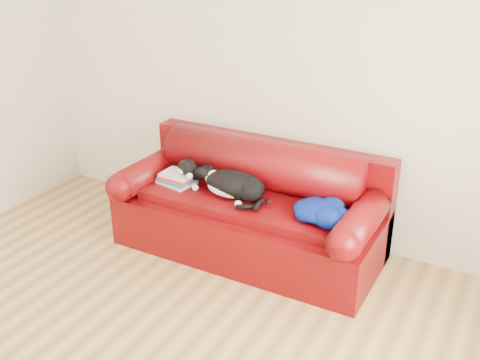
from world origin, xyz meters
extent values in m
plane|color=brown|center=(0.00, 0.00, 0.00)|extent=(4.50, 4.50, 0.00)
cube|color=beige|center=(0.00, 2.00, 1.30)|extent=(4.50, 0.02, 2.60)
cube|color=#3B0203|center=(0.09, 1.50, 0.21)|extent=(2.10, 0.90, 0.42)
cube|color=#3B0203|center=(0.09, 1.45, 0.45)|extent=(1.66, 0.62, 0.10)
cylinder|color=black|center=(-0.84, 1.17, 0.03)|extent=(0.06, 0.06, 0.05)
cylinder|color=black|center=(1.02, 1.17, 0.03)|extent=(0.06, 0.06, 0.05)
cylinder|color=black|center=(-0.84, 1.83, 0.03)|extent=(0.06, 0.06, 0.05)
cylinder|color=black|center=(1.02, 1.83, 0.03)|extent=(0.06, 0.06, 0.05)
cube|color=#3B0203|center=(0.09, 1.86, 0.42)|extent=(2.10, 0.18, 0.85)
cylinder|color=#3B0203|center=(0.09, 1.75, 0.68)|extent=(1.70, 0.40, 0.40)
cylinder|color=#3B0203|center=(-0.84, 1.50, 0.54)|extent=(0.24, 0.88, 0.24)
sphere|color=#3B0203|center=(-0.84, 1.06, 0.54)|extent=(0.24, 0.24, 0.24)
cylinder|color=#3B0203|center=(1.02, 1.50, 0.54)|extent=(0.24, 0.88, 0.24)
sphere|color=#3B0203|center=(1.02, 1.06, 0.54)|extent=(0.24, 0.24, 0.24)
cube|color=beige|center=(-0.53, 1.41, 0.51)|extent=(0.32, 0.26, 0.02)
cube|color=white|center=(-0.53, 1.41, 0.51)|extent=(0.30, 0.25, 0.02)
cube|color=#1F68AC|center=(-0.53, 1.41, 0.54)|extent=(0.30, 0.24, 0.02)
cube|color=white|center=(-0.53, 1.41, 0.54)|extent=(0.29, 0.23, 0.02)
cube|color=red|center=(-0.53, 1.41, 0.56)|extent=(0.28, 0.23, 0.02)
cube|color=white|center=(-0.53, 1.41, 0.56)|extent=(0.27, 0.21, 0.02)
cube|color=silver|center=(-0.53, 1.41, 0.59)|extent=(0.27, 0.21, 0.02)
cube|color=white|center=(-0.53, 1.41, 0.59)|extent=(0.25, 0.19, 0.02)
ellipsoid|color=black|center=(0.00, 1.43, 0.60)|extent=(0.55, 0.38, 0.21)
ellipsoid|color=white|center=(-0.03, 1.37, 0.57)|extent=(0.38, 0.23, 0.13)
ellipsoid|color=white|center=(-0.20, 1.44, 0.61)|extent=(0.17, 0.16, 0.13)
ellipsoid|color=black|center=(0.15, 1.40, 0.59)|extent=(0.25, 0.25, 0.18)
ellipsoid|color=black|center=(-0.32, 1.50, 0.67)|extent=(0.18, 0.17, 0.13)
ellipsoid|color=white|center=(-0.34, 1.46, 0.65)|extent=(0.08, 0.07, 0.05)
sphere|color=#BF7272|center=(-0.36, 1.45, 0.66)|extent=(0.02, 0.02, 0.02)
cone|color=black|center=(-0.31, 1.47, 0.73)|extent=(0.07, 0.06, 0.06)
cone|color=black|center=(-0.29, 1.53, 0.73)|extent=(0.07, 0.06, 0.06)
cylinder|color=black|center=(0.25, 1.34, 0.53)|extent=(0.07, 0.18, 0.05)
sphere|color=white|center=(-0.25, 1.43, 0.52)|extent=(0.05, 0.05, 0.05)
sphere|color=white|center=(0.11, 1.28, 0.52)|extent=(0.05, 0.05, 0.05)
ellipsoid|color=#020B46|center=(0.71, 1.40, 0.56)|extent=(0.47, 0.45, 0.12)
ellipsoid|color=#020B46|center=(0.81, 1.32, 0.57)|extent=(0.29, 0.27, 0.14)
ellipsoid|color=#020B46|center=(0.64, 1.50, 0.55)|extent=(0.30, 0.33, 0.09)
ellipsoid|color=#020B46|center=(0.78, 1.50, 0.57)|extent=(0.24, 0.21, 0.14)
ellipsoid|color=#020B46|center=(0.64, 1.33, 0.55)|extent=(0.19, 0.20, 0.09)
ellipsoid|color=#B5B6C7|center=(0.75, 1.32, 0.58)|extent=(0.18, 0.11, 0.04)
camera|label=1|loc=(1.95, -2.04, 2.41)|focal=42.00mm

